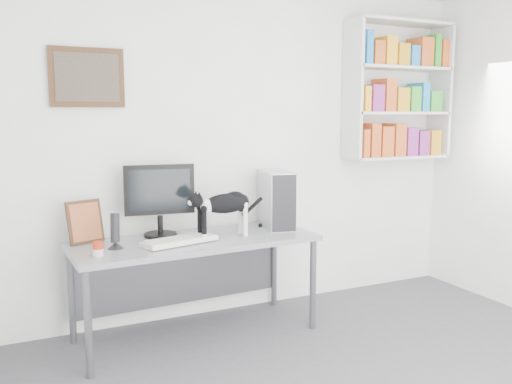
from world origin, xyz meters
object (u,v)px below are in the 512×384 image
cat (225,215)px  keyboard (179,241)px  monitor (160,200)px  speaker (115,230)px  bookshelf (398,91)px  pc_tower (276,199)px  soup_can (98,249)px  desk (196,288)px  leaning_print (85,221)px

cat → keyboard: bearing=177.1°
monitor → speaker: 0.47m
bookshelf → monitor: (-2.25, -0.08, -0.84)m
bookshelf → pc_tower: 1.59m
soup_can → cat: bearing=9.0°
soup_can → cat: (0.93, 0.15, 0.12)m
speaker → bookshelf: bearing=27.8°
speaker → cat: (0.79, -0.01, 0.05)m
desk → monitor: monitor is taller
leaning_print → soup_can: leaning_print is taller
bookshelf → keyboard: (-2.19, -0.36, -1.09)m
pc_tower → soup_can: size_ratio=4.65×
soup_can → desk: bearing=15.8°
cat → bookshelf: bearing=2.2°
bookshelf → soup_can: 3.00m
bookshelf → speaker: bookshelf is taller
desk → cat: size_ratio=3.19×
pc_tower → speaker: pc_tower is taller
keyboard → speaker: 0.45m
monitor → keyboard: 0.38m
bookshelf → pc_tower: size_ratio=2.75×
desk → pc_tower: pc_tower is taller
pc_tower → soup_can: pc_tower is taller
desk → leaning_print: (-0.74, 0.22, 0.53)m
leaning_print → speaker: bearing=-76.5°
speaker → soup_can: speaker is taller
keyboard → leaning_print: (-0.59, 0.31, 0.14)m
monitor → leaning_print: monitor is taller
keyboard → pc_tower: bearing=1.0°
leaning_print → bookshelf: bearing=-17.0°
desk → soup_can: 0.86m
bookshelf → speaker: bearing=-173.2°
soup_can → bookshelf: bearing=9.8°
keyboard → leaning_print: 0.68m
speaker → leaning_print: size_ratio=0.81×
monitor → pc_tower: 0.94m
keyboard → soup_can: soup_can is taller
cat → soup_can: bearing=-178.9°
monitor → cat: (0.42, -0.25, -0.10)m
monitor → soup_can: 0.69m
bookshelf → desk: size_ratio=0.70×
bookshelf → cat: bookshelf is taller
keyboard → pc_tower: 0.93m
speaker → leaning_print: (-0.16, 0.26, 0.03)m
bookshelf → cat: 2.09m
desk → soup_can: bearing=-167.2°
speaker → keyboard: bearing=15.0°
keyboard → leaning_print: leaning_print is taller
cat → pc_tower: bearing=12.5°
monitor → cat: 0.49m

